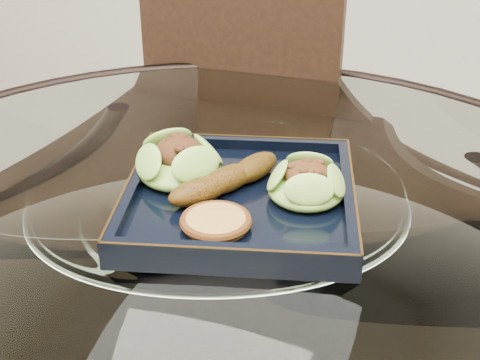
% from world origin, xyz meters
% --- Properties ---
extents(dining_table, '(1.13, 1.13, 0.77)m').
position_xyz_m(dining_table, '(-0.00, -0.00, 0.60)').
color(dining_table, white).
rests_on(dining_table, ground).
extents(dining_chair, '(0.41, 0.41, 0.92)m').
position_xyz_m(dining_chair, '(-0.15, 0.40, 0.51)').
color(dining_chair, black).
rests_on(dining_chair, ground).
extents(navy_plate, '(0.33, 0.33, 0.02)m').
position_xyz_m(navy_plate, '(0.01, 0.04, 0.77)').
color(navy_plate, black).
rests_on(navy_plate, dining_table).
extents(lettuce_wrap_left, '(0.14, 0.14, 0.04)m').
position_xyz_m(lettuce_wrap_left, '(-0.07, 0.05, 0.80)').
color(lettuce_wrap_left, '#60AD32').
rests_on(lettuce_wrap_left, navy_plate).
extents(lettuce_wrap_right, '(0.11, 0.11, 0.03)m').
position_xyz_m(lettuce_wrap_right, '(0.09, 0.05, 0.80)').
color(lettuce_wrap_right, '#54912A').
rests_on(lettuce_wrap_right, navy_plate).
extents(roasted_plantain, '(0.11, 0.16, 0.03)m').
position_xyz_m(roasted_plantain, '(-0.00, 0.04, 0.80)').
color(roasted_plantain, '#613B0A').
rests_on(roasted_plantain, navy_plate).
extents(crumb_patty, '(0.08, 0.08, 0.01)m').
position_xyz_m(crumb_patty, '(0.01, -0.04, 0.79)').
color(crumb_patty, '#B3863B').
rests_on(crumb_patty, navy_plate).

